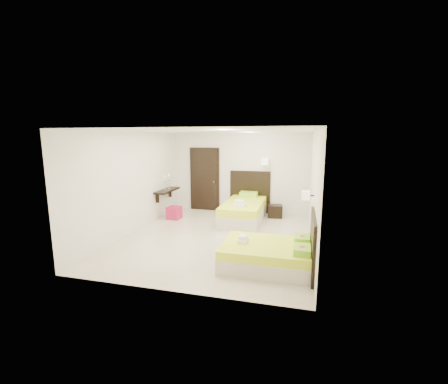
% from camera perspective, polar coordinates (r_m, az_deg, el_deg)
% --- Properties ---
extents(floor, '(5.50, 5.50, 0.00)m').
position_cam_1_polar(floor, '(7.55, -1.32, -8.61)').
color(floor, beige).
rests_on(floor, ground).
extents(bed_single, '(1.33, 2.21, 1.82)m').
position_cam_1_polar(bed_single, '(9.00, 3.87, -3.33)').
color(bed_single, beige).
rests_on(bed_single, ground).
extents(bed_double, '(1.71, 1.46, 1.41)m').
position_cam_1_polar(bed_double, '(5.92, 8.95, -11.53)').
color(bed_double, beige).
rests_on(bed_double, ground).
extents(nightstand, '(0.48, 0.44, 0.39)m').
position_cam_1_polar(nightstand, '(9.46, 9.70, -3.62)').
color(nightstand, black).
rests_on(nightstand, ground).
extents(ottoman, '(0.41, 0.41, 0.38)m').
position_cam_1_polar(ottoman, '(9.28, -9.47, -3.92)').
color(ottoman, '#9E1540').
rests_on(ottoman, ground).
extents(door, '(1.02, 0.15, 2.14)m').
position_cam_1_polar(door, '(10.17, -3.70, 2.40)').
color(door, black).
rests_on(door, ground).
extents(console_shelf, '(0.35, 1.20, 0.78)m').
position_cam_1_polar(console_shelf, '(9.52, -10.82, 0.27)').
color(console_shelf, black).
rests_on(console_shelf, ground).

